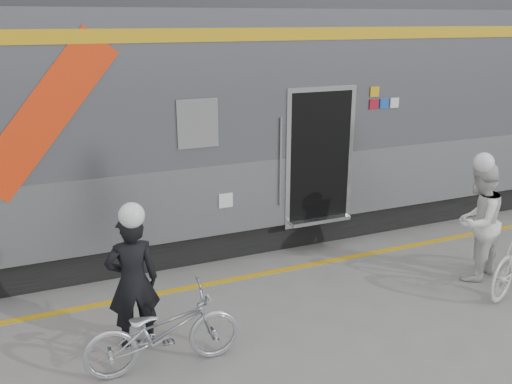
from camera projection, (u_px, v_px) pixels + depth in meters
ground at (316, 356)px, 6.16m from camera, size 90.00×90.00×0.00m
train at (160, 121)px, 8.95m from camera, size 24.00×3.17×4.10m
safety_strip at (246, 277)px, 8.04m from camera, size 24.00×0.12×0.01m
man at (133, 282)px, 6.14m from camera, size 0.61×0.41×1.63m
bicycle_left at (163, 331)px, 5.84m from camera, size 1.73×0.65×0.90m
woman at (477, 222)px, 7.80m from camera, size 1.03×0.92×1.74m
helmet_man at (127, 202)px, 5.84m from camera, size 0.28×0.28×0.28m
helmet_woman at (486, 153)px, 7.49m from camera, size 0.28×0.28×0.28m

